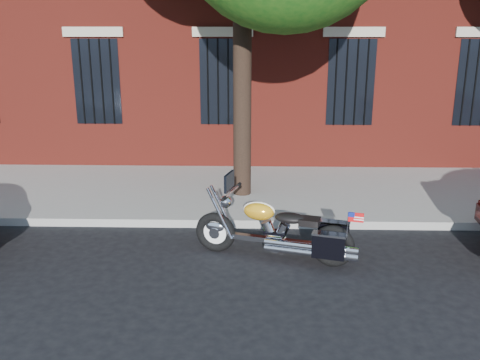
{
  "coord_description": "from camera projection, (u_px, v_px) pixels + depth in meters",
  "views": [
    {
      "loc": [
        0.74,
        -7.66,
        3.56
      ],
      "look_at": [
        0.51,
        0.8,
        1.06
      ],
      "focal_mm": 40.0,
      "sensor_mm": 36.0,
      "label": 1
    }
  ],
  "objects": [
    {
      "name": "motorcycle",
      "position": [
        281.0,
        233.0,
        8.2
      ],
      "size": [
        2.49,
        1.22,
        1.33
      ],
      "rotation": [
        0.0,
        0.0,
        -0.27
      ],
      "color": "black",
      "rests_on": "ground"
    },
    {
      "name": "sidewalk",
      "position": [
        219.0,
        191.0,
        11.47
      ],
      "size": [
        40.0,
        3.6,
        0.15
      ],
      "primitive_type": "cube",
      "color": "gray",
      "rests_on": "ground"
    },
    {
      "name": "ground",
      "position": [
        206.0,
        259.0,
        8.37
      ],
      "size": [
        120.0,
        120.0,
        0.0
      ],
      "primitive_type": "plane",
      "color": "black",
      "rests_on": "ground"
    },
    {
      "name": "curb",
      "position": [
        213.0,
        223.0,
        9.67
      ],
      "size": [
        40.0,
        0.16,
        0.15
      ],
      "primitive_type": "cube",
      "color": "gray",
      "rests_on": "ground"
    }
  ]
}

